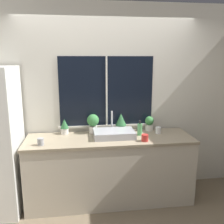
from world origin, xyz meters
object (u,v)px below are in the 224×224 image
sink (114,134)px  mug_grey (41,142)px  soap_bottle (140,129)px  mug_red (145,138)px  mug_white (158,130)px  potted_plant_far_right (149,123)px  potted_plant_far_left (65,126)px  potted_plant_center_left (93,122)px  potted_plant_center_right (121,122)px

sink → mug_grey: bearing=-167.7°
soap_bottle → mug_red: (0.00, -0.25, -0.04)m
mug_white → potted_plant_far_right: bearing=117.4°
mug_grey → potted_plant_far_right: bearing=16.3°
potted_plant_far_right → mug_red: (-0.19, -0.46, -0.07)m
potted_plant_far_left → mug_white: 1.32m
potted_plant_far_left → mug_white: size_ratio=2.26×
potted_plant_far_right → mug_red: size_ratio=2.37×
potted_plant_far_right → soap_bottle: size_ratio=1.02×
potted_plant_far_left → mug_grey: bearing=-121.5°
mug_white → potted_plant_far_left: bearing=172.8°
potted_plant_far_left → mug_white: (1.31, -0.16, -0.06)m
potted_plant_center_left → potted_plant_center_right: bearing=0.0°
potted_plant_center_right → mug_grey: (-1.07, -0.44, -0.10)m
sink → soap_bottle: sink is taller
potted_plant_center_right → mug_white: size_ratio=2.87×
sink → potted_plant_center_right: 0.29m
sink → mug_grey: 0.96m
soap_bottle → mug_white: size_ratio=2.23×
potted_plant_center_left → mug_white: (0.91, -0.16, -0.11)m
sink → potted_plant_far_right: bearing=22.7°
sink → mug_red: sink is taller
sink → mug_white: sink is taller
soap_bottle → potted_plant_far_left: bearing=168.8°
potted_plant_center_left → soap_bottle: potted_plant_center_left is taller
potted_plant_center_left → potted_plant_center_right: (0.40, 0.00, -0.01)m
potted_plant_center_right → potted_plant_far_right: 0.42m
potted_plant_far_right → sink: bearing=-157.3°
potted_plant_center_left → potted_plant_center_right: size_ratio=1.00×
soap_bottle → mug_white: (0.28, 0.04, -0.04)m
potted_plant_far_left → mug_red: 1.13m
potted_plant_far_left → soap_bottle: (1.03, -0.20, -0.02)m
mug_red → potted_plant_far_left: bearing=156.1°
mug_red → potted_plant_center_right: bearing=116.9°
potted_plant_center_right → soap_bottle: bearing=-41.7°
mug_red → mug_white: bearing=47.1°
potted_plant_center_left → soap_bottle: 0.67m
potted_plant_far_left → mug_white: potted_plant_far_left is taller
potted_plant_far_left → soap_bottle: size_ratio=1.01×
sink → potted_plant_center_right: size_ratio=2.03×
potted_plant_center_right → mug_white: (0.51, -0.16, -0.10)m
potted_plant_far_left → mug_red: (1.03, -0.46, -0.07)m
soap_bottle → mug_red: 0.26m
sink → potted_plant_center_right: (0.14, 0.23, 0.10)m
mug_red → mug_grey: (-1.30, 0.02, 0.00)m
mug_white → sink: bearing=-173.9°
sink → mug_white: 0.64m
mug_white → potted_plant_center_left: bearing=169.7°
potted_plant_far_right → potted_plant_far_left: bearing=180.0°
potted_plant_far_left → potted_plant_center_right: potted_plant_center_right is taller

